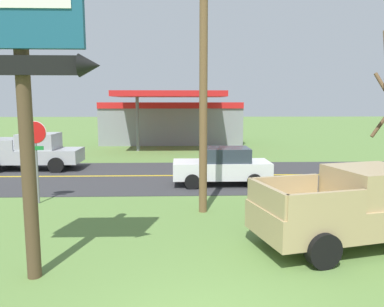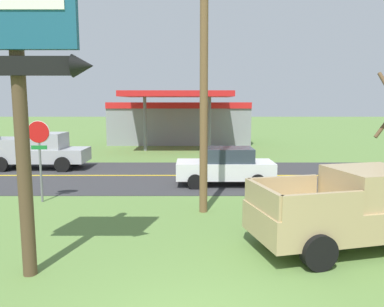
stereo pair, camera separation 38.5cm
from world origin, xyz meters
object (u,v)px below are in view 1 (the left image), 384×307
at_px(stop_sign, 36,147).
at_px(pickup_silver_on_road, 32,152).
at_px(car_white_near_lane, 222,166).
at_px(gas_station, 172,121).
at_px(motel_sign, 21,39).
at_px(utility_pole, 203,61).
at_px(pickup_tan_parked_on_lawn, 358,207).

bearing_deg(stop_sign, pickup_silver_on_road, 112.36).
relative_size(pickup_silver_on_road, car_white_near_lane, 1.24).
relative_size(stop_sign, gas_station, 0.25).
height_order(motel_sign, utility_pole, utility_pole).
distance_m(utility_pole, car_white_near_lane, 5.85).
distance_m(motel_sign, gas_station, 26.36).
distance_m(pickup_tan_parked_on_lawn, car_white_near_lane, 7.53).
distance_m(stop_sign, pickup_tan_parked_on_lawn, 10.51).
height_order(gas_station, pickup_silver_on_road, gas_station).
xyz_separation_m(motel_sign, gas_station, (2.24, 26.11, -2.83)).
bearing_deg(utility_pole, car_white_near_lane, 74.93).
bearing_deg(pickup_silver_on_road, pickup_tan_parked_on_lawn, -41.70).
relative_size(stop_sign, utility_pole, 0.32).
distance_m(motel_sign, utility_pole, 5.96).
xyz_separation_m(gas_station, car_white_near_lane, (2.57, -17.37, -1.11)).
relative_size(stop_sign, pickup_tan_parked_on_lawn, 0.53).
height_order(pickup_tan_parked_on_lawn, pickup_silver_on_road, same).
bearing_deg(motel_sign, pickup_silver_on_road, 111.17).
xyz_separation_m(utility_pole, car_white_near_lane, (1.10, 4.07, -4.05)).
bearing_deg(motel_sign, pickup_tan_parked_on_lawn, 12.76).
relative_size(utility_pole, pickup_tan_parked_on_lawn, 1.67).
bearing_deg(gas_station, pickup_silver_on_road, -118.20).
distance_m(motel_sign, stop_sign, 6.83).
xyz_separation_m(stop_sign, utility_pole, (5.83, -1.22, 2.86)).
bearing_deg(gas_station, car_white_near_lane, -81.58).
relative_size(utility_pole, pickup_silver_on_road, 1.77).
relative_size(gas_station, car_white_near_lane, 2.86).
bearing_deg(car_white_near_lane, pickup_tan_parked_on_lawn, -69.37).
xyz_separation_m(pickup_silver_on_road, car_white_near_lane, (9.74, -4.00, -0.13)).
bearing_deg(pickup_silver_on_road, gas_station, 61.80).
height_order(utility_pole, gas_station, utility_pole).
distance_m(gas_station, pickup_tan_parked_on_lawn, 24.99).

